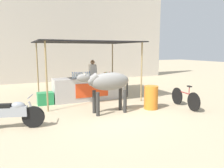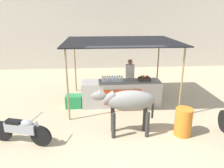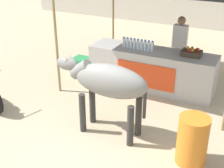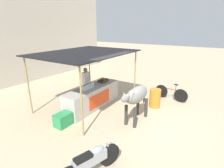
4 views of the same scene
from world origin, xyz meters
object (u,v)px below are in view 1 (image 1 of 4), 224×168
vendor_behind_counter (93,77)px  cow (108,83)px  water_barrel (151,97)px  fruit_crate (108,75)px  cooler_box (45,98)px  motorcycle_parked (11,113)px  bicycle_leaning (185,98)px  stall_counter (89,89)px

vendor_behind_counter → cow: vendor_behind_counter is taller
water_barrel → fruit_crate: bearing=105.4°
cooler_box → motorcycle_parked: (-1.20, -2.34, 0.19)m
motorcycle_parked → bicycle_leaning: bearing=-2.6°
motorcycle_parked → bicycle_leaning: motorcycle_parked is taller
fruit_crate → cooler_box: size_ratio=0.73×
stall_counter → vendor_behind_counter: (0.44, 0.75, 0.37)m
water_barrel → bicycle_leaning: (1.25, -0.37, -0.07)m
stall_counter → water_barrel: bearing=-56.4°
stall_counter → fruit_crate: fruit_crate is taller
vendor_behind_counter → cooler_box: vendor_behind_counter is taller
vendor_behind_counter → cooler_box: (-2.27, -0.85, -0.61)m
stall_counter → vendor_behind_counter: bearing=59.9°
cow → bicycle_leaning: bearing=-10.5°
water_barrel → motorcycle_parked: 4.59m
cooler_box → fruit_crate: bearing=3.2°
cow → cooler_box: bearing=130.4°
motorcycle_parked → bicycle_leaning: (5.84, -0.27, -0.08)m
fruit_crate → cooler_box: (-2.73, -0.15, -0.79)m
cooler_box → cow: (1.77, -2.08, 0.79)m
water_barrel → bicycle_leaning: 1.30m
cow → water_barrel: bearing=-5.7°
vendor_behind_counter → fruit_crate: bearing=-56.5°
vendor_behind_counter → motorcycle_parked: 4.74m
fruit_crate → bicycle_leaning: bearing=-55.4°
stall_counter → cooler_box: (-1.84, -0.10, -0.24)m
motorcycle_parked → cooler_box: bearing=62.9°
water_barrel → bicycle_leaning: bearing=-16.5°
fruit_crate → bicycle_leaning: (1.91, -2.76, -0.68)m
stall_counter → bicycle_leaning: size_ratio=1.82×
cow → motorcycle_parked: bearing=-174.9°
water_barrel → cow: cow is taller
fruit_crate → cooler_box: bearing=-176.8°
stall_counter → fruit_crate: 1.06m
water_barrel → cow: 1.74m
water_barrel → motorcycle_parked: (-4.59, -0.10, 0.01)m
cooler_box → motorcycle_parked: bearing=-117.1°
motorcycle_parked → cow: bearing=5.1°
vendor_behind_counter → cooler_box: size_ratio=2.75×
fruit_crate → cow: cow is taller
vendor_behind_counter → bicycle_leaning: 4.22m
cow → bicycle_leaning: cow is taller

